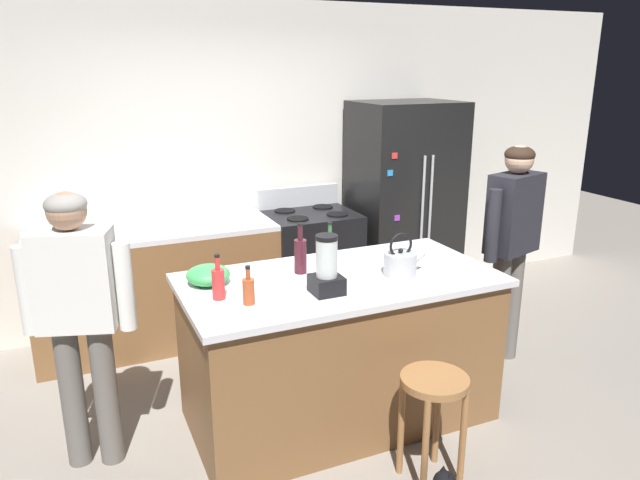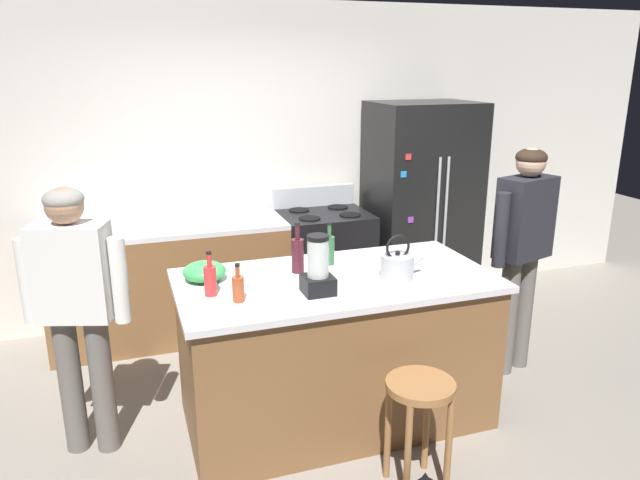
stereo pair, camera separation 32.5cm
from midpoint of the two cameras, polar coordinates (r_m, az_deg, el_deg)
The scene contains 16 objects.
ground_plane at distance 4.01m, azimuth 3.86°, elevation -16.56°, with size 14.00×14.00×0.00m, color gray.
back_wall at distance 5.27m, azimuth -4.05°, elevation 7.41°, with size 8.00×0.10×2.70m, color silver.
kitchen_island at distance 3.77m, azimuth 4.00°, elevation -10.45°, with size 1.90×0.97×0.96m.
back_counter_run at distance 4.97m, azimuth -11.60°, elevation -3.90°, with size 2.00×0.64×0.96m.
refrigerator at distance 5.46m, azimuth 11.31°, elevation 3.02°, with size 0.90×0.73×1.87m.
stove_range at distance 5.23m, azimuth 2.16°, elevation -2.39°, with size 0.76×0.65×1.14m.
person_by_island_left at distance 3.48m, azimuth -19.95°, elevation -5.31°, with size 0.59×0.33×1.58m.
person_by_sink_right at distance 4.46m, azimuth 20.90°, elevation -0.03°, with size 0.59×0.32×1.65m.
bar_stool at distance 3.26m, azimuth 12.46°, elevation -15.32°, with size 0.36×0.36×0.63m.
blender_appliance at distance 3.29m, azimuth 2.63°, elevation -2.85°, with size 0.17×0.17×0.34m.
bottle_wine at distance 3.62m, azimuth 0.40°, elevation -1.40°, with size 0.08×0.08×0.32m.
bottle_olive_oil at distance 3.78m, azimuth 3.37°, elevation -0.90°, with size 0.07×0.07×0.28m.
bottle_cooking_sauce at distance 3.21m, azimuth -5.00°, elevation -4.64°, with size 0.06×0.06×0.22m.
bottle_soda at distance 3.30m, azimuth -7.74°, elevation -3.81°, with size 0.07×0.07×0.26m.
mixing_bowl at distance 3.54m, azimuth -8.48°, elevation -3.04°, with size 0.25×0.25×0.11m, color #3FB259.
tea_kettle at distance 3.60m, azimuth 10.02°, elevation -2.42°, with size 0.28×0.20×0.27m.
Camera 2 is at (-1.17, -3.14, 2.20)m, focal length 33.34 mm.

